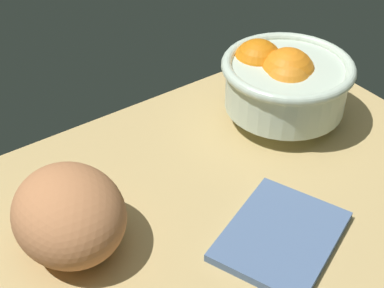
{
  "coord_description": "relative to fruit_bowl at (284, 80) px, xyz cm",
  "views": [
    {
      "loc": [
        35.86,
        38.08,
        50.37
      ],
      "look_at": [
        2.91,
        -8.39,
        5.0
      ],
      "focal_mm": 51.06,
      "sensor_mm": 36.0,
      "label": 1
    }
  ],
  "objects": [
    {
      "name": "ground_plane",
      "position": [
        15.93,
        11.11,
        -8.35
      ],
      "size": [
        66.77,
        54.68,
        3.0
      ],
      "primitive_type": "cube",
      "color": "tan"
    },
    {
      "name": "fruit_bowl",
      "position": [
        0.0,
        0.0,
        0.0
      ],
      "size": [
        19.81,
        19.81,
        11.96
      ],
      "color": "silver",
      "rests_on": "ground"
    },
    {
      "name": "bread_loaf",
      "position": [
        37.85,
        5.07,
        -1.86
      ],
      "size": [
        14.0,
        16.02,
        10.0
      ],
      "primitive_type": "ellipsoid",
      "rotation": [
        0.0,
        0.0,
        4.63
      ],
      "color": "#C37C4D",
      "rests_on": "ground"
    },
    {
      "name": "napkin_folded",
      "position": [
        17.15,
        18.99,
        -6.29
      ],
      "size": [
        19.24,
        17.36,
        1.12
      ],
      "primitive_type": "cube",
      "rotation": [
        0.0,
        0.0,
        0.39
      ],
      "color": "slate",
      "rests_on": "ground"
    }
  ]
}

